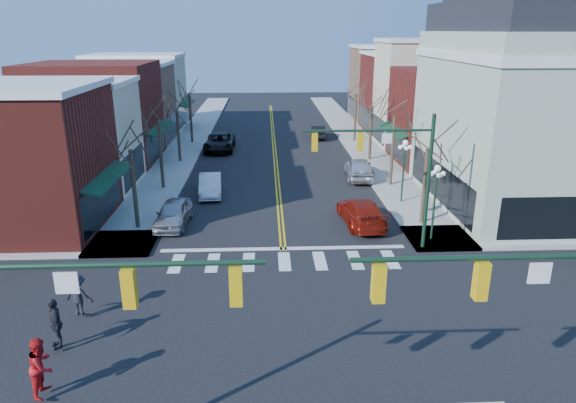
{
  "coord_description": "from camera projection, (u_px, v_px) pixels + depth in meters",
  "views": [
    {
      "loc": [
        -0.87,
        -17.34,
        11.08
      ],
      "look_at": [
        0.23,
        7.36,
        2.8
      ],
      "focal_mm": 32.0,
      "sensor_mm": 36.0,
      "label": 1
    }
  ],
  "objects": [
    {
      "name": "ground",
      "position": [
        290.0,
        329.0,
        19.98
      ],
      "size": [
        160.0,
        160.0,
        0.0
      ],
      "primitive_type": "plane",
      "color": "black",
      "rests_on": "ground"
    },
    {
      "name": "sidewalk_left",
      "position": [
        161.0,
        184.0,
        38.53
      ],
      "size": [
        3.5,
        70.0,
        0.15
      ],
      "primitive_type": "cube",
      "color": "#9E9B93",
      "rests_on": "ground"
    },
    {
      "name": "sidewalk_right",
      "position": [
        392.0,
        181.0,
        39.27
      ],
      "size": [
        3.5,
        70.0,
        0.15
      ],
      "primitive_type": "cube",
      "color": "#9E9B93",
      "rests_on": "ground"
    },
    {
      "name": "bldg_left_brick_a",
      "position": [
        9.0,
        161.0,
        29.18
      ],
      "size": [
        10.0,
        8.5,
        8.0
      ],
      "primitive_type": "cube",
      "color": "maroon",
      "rests_on": "ground"
    },
    {
      "name": "bldg_left_stucco_a",
      "position": [
        61.0,
        138.0,
        36.6
      ],
      "size": [
        10.0,
        7.0,
        7.5
      ],
      "primitive_type": "cube",
      "color": "beige",
      "rests_on": "ground"
    },
    {
      "name": "bldg_left_brick_b",
      "position": [
        95.0,
        114.0,
        44.02
      ],
      "size": [
        10.0,
        9.0,
        8.5
      ],
      "primitive_type": "cube",
      "color": "maroon",
      "rests_on": "ground"
    },
    {
      "name": "bldg_left_tan",
      "position": [
        121.0,
        105.0,
        51.95
      ],
      "size": [
        10.0,
        7.5,
        7.8
      ],
      "primitive_type": "cube",
      "color": "#926950",
      "rests_on": "ground"
    },
    {
      "name": "bldg_left_stucco_b",
      "position": [
        138.0,
        94.0,
        59.23
      ],
      "size": [
        10.0,
        8.0,
        8.2
      ],
      "primitive_type": "cube",
      "color": "beige",
      "rests_on": "ground"
    },
    {
      "name": "bldg_right_brick_a",
      "position": [
        457.0,
        117.0,
        43.76
      ],
      "size": [
        10.0,
        8.5,
        8.0
      ],
      "primitive_type": "cube",
      "color": "maroon",
      "rests_on": "ground"
    },
    {
      "name": "bldg_right_stucco",
      "position": [
        430.0,
        95.0,
        50.78
      ],
      "size": [
        10.0,
        7.0,
        10.0
      ],
      "primitive_type": "cube",
      "color": "beige",
      "rests_on": "ground"
    },
    {
      "name": "bldg_right_brick_b",
      "position": [
        409.0,
        93.0,
        58.13
      ],
      "size": [
        10.0,
        8.0,
        8.5
      ],
      "primitive_type": "cube",
      "color": "maroon",
      "rests_on": "ground"
    },
    {
      "name": "bldg_right_tan",
      "position": [
        392.0,
        84.0,
        65.62
      ],
      "size": [
        10.0,
        8.0,
        9.0
      ],
      "primitive_type": "cube",
      "color": "#926950",
      "rests_on": "ground"
    },
    {
      "name": "victorian_corner",
      "position": [
        541.0,
        104.0,
        32.3
      ],
      "size": [
        12.25,
        14.25,
        13.3
      ],
      "color": "#ABBAA1",
      "rests_on": "ground"
    },
    {
      "name": "traffic_mast_near_left",
      "position": [
        55.0,
        336.0,
        11.24
      ],
      "size": [
        6.6,
        0.28,
        7.2
      ],
      "color": "#14331E",
      "rests_on": "ground"
    },
    {
      "name": "traffic_mast_near_right",
      "position": [
        549.0,
        324.0,
        11.71
      ],
      "size": [
        6.6,
        0.28,
        7.2
      ],
      "color": "#14331E",
      "rests_on": "ground"
    },
    {
      "name": "traffic_mast_far_right",
      "position": [
        394.0,
        164.0,
        25.73
      ],
      "size": [
        6.6,
        0.28,
        7.2
      ],
      "color": "#14331E",
      "rests_on": "ground"
    },
    {
      "name": "lamppost_corner",
      "position": [
        436.0,
        190.0,
        27.44
      ],
      "size": [
        0.36,
        0.36,
        4.33
      ],
      "color": "#14331E",
      "rests_on": "ground"
    },
    {
      "name": "lamppost_midblock",
      "position": [
        404.0,
        161.0,
        33.6
      ],
      "size": [
        0.36,
        0.36,
        4.33
      ],
      "color": "#14331E",
      "rests_on": "ground"
    },
    {
      "name": "tree_left_a",
      "position": [
        134.0,
        190.0,
        29.29
      ],
      "size": [
        0.24,
        0.24,
        4.76
      ],
      "primitive_type": "cylinder",
      "color": "#382B21",
      "rests_on": "ground"
    },
    {
      "name": "tree_left_b",
      "position": [
        161.0,
        156.0,
        36.82
      ],
      "size": [
        0.24,
        0.24,
        5.04
      ],
      "primitive_type": "cylinder",
      "color": "#382B21",
      "rests_on": "ground"
    },
    {
      "name": "tree_left_c",
      "position": [
        179.0,
        137.0,
        44.48
      ],
      "size": [
        0.24,
        0.24,
        4.55
      ],
      "primitive_type": "cylinder",
      "color": "#382B21",
      "rests_on": "ground"
    },
    {
      "name": "tree_left_d",
      "position": [
        191.0,
        120.0,
        52.0
      ],
      "size": [
        0.24,
        0.24,
        4.9
      ],
      "primitive_type": "cylinder",
      "color": "#382B21",
      "rests_on": "ground"
    },
    {
      "name": "tree_right_a",
      "position": [
        424.0,
        188.0,
        30.02
      ],
      "size": [
        0.24,
        0.24,
        4.62
      ],
      "primitive_type": "cylinder",
      "color": "#382B21",
      "rests_on": "ground"
    },
    {
      "name": "tree_right_b",
      "position": [
        392.0,
        152.0,
        37.51
      ],
      "size": [
        0.24,
        0.24,
        5.18
      ],
      "primitive_type": "cylinder",
      "color": "#382B21",
      "rests_on": "ground"
    },
    {
      "name": "tree_right_c",
      "position": [
        371.0,
        134.0,
        45.15
      ],
      "size": [
        0.24,
        0.24,
        4.83
      ],
      "primitive_type": "cylinder",
      "color": "#382B21",
      "rests_on": "ground"
    },
    {
      "name": "tree_right_d",
      "position": [
        355.0,
        118.0,
        52.7
      ],
      "size": [
        0.24,
        0.24,
        4.97
      ],
      "primitive_type": "cylinder",
      "color": "#382B21",
      "rests_on": "ground"
    },
    {
      "name": "car_left_near",
      "position": [
        173.0,
        214.0,
        30.41
      ],
      "size": [
        1.99,
        4.46,
        1.49
      ],
      "primitive_type": "imported",
      "rotation": [
        0.0,
        0.0,
        -0.05
      ],
      "color": "#A5A5A9",
      "rests_on": "ground"
    },
    {
      "name": "car_left_mid",
      "position": [
        210.0,
        185.0,
        36.1
      ],
      "size": [
        1.88,
        4.45,
        1.43
      ],
      "primitive_type": "imported",
      "rotation": [
        0.0,
        0.0,
        0.08
      ],
      "color": "silver",
      "rests_on": "ground"
    },
    {
      "name": "car_left_far",
      "position": [
        220.0,
        142.0,
        49.41
      ],
      "size": [
        2.78,
        5.88,
        1.62
      ],
      "primitive_type": "imported",
      "rotation": [
        0.0,
        0.0,
        -0.02
      ],
      "color": "black",
      "rests_on": "ground"
    },
    {
      "name": "car_right_near",
      "position": [
        361.0,
        212.0,
        30.61
      ],
      "size": [
        2.56,
        5.41,
        1.52
      ],
      "primitive_type": "imported",
      "rotation": [
        0.0,
        0.0,
        3.22
      ],
      "color": "maroon",
      "rests_on": "ground"
    },
    {
      "name": "car_right_mid",
      "position": [
        359.0,
        168.0,
        39.98
      ],
      "size": [
        2.25,
        5.04,
        1.68
      ],
      "primitive_type": "imported",
      "rotation": [
        0.0,
        0.0,
        3.09
      ],
      "color": "#BBBCC0",
      "rests_on": "ground"
    },
    {
      "name": "car_right_far",
      "position": [
        318.0,
        132.0,
        55.15
      ],
      "size": [
        1.81,
        4.36,
        1.4
      ],
      "primitive_type": "imported",
      "rotation": [
        0.0,
        0.0,
        3.06
      ],
      "color": "black",
      "rests_on": "ground"
    },
    {
      "name": "pedestrian_red_b",
      "position": [
        42.0,
        366.0,
        15.97
      ],
      "size": [
        0.76,
        0.97,
        1.98
      ],
      "primitive_type": "imported",
      "rotation": [
        0.0,
        0.0,
        1.56
      ],
      "color": "red",
      "rests_on": "sidewalk_left"
    },
    {
      "name": "pedestrian_dark_a",
      "position": [
        55.0,
        323.0,
        18.36
      ],
      "size": [
        0.94,
        1.23,
        1.94
      ],
      "primitive_type": "imported",
      "rotation": [
        0.0,
        0.0,
        -1.09
      ],
      "color": "#23212A",
      "rests_on": "sidewalk_left"
    },
    {
      "name": "pedestrian_dark_b",
      "position": [
        79.0,
        295.0,
        20.47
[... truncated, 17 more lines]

